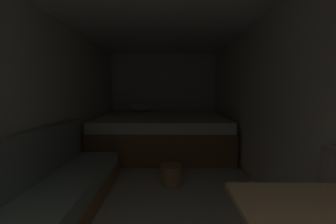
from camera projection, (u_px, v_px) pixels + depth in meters
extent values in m
plane|color=#B2A893|center=(158.00, 186.00, 2.85)|extent=(7.59, 7.59, 0.00)
cube|color=beige|center=(164.00, 97.00, 5.55)|extent=(2.66, 0.05, 2.12)
cube|color=beige|center=(53.00, 104.00, 2.75)|extent=(0.05, 5.59, 2.12)
cube|color=beige|center=(264.00, 104.00, 2.74)|extent=(0.05, 5.59, 2.12)
cube|color=white|center=(157.00, 12.00, 2.64)|extent=(2.66, 5.59, 0.05)
cube|color=brown|center=(162.00, 138.00, 4.52)|extent=(2.44, 2.08, 0.53)
cube|color=beige|center=(162.00, 120.00, 4.48)|extent=(2.40, 2.04, 0.18)
ellipsoid|color=white|center=(140.00, 108.00, 5.30)|extent=(0.53, 0.31, 0.19)
cube|color=gray|center=(42.00, 208.00, 1.85)|extent=(0.63, 2.78, 0.16)
cube|color=gray|center=(6.00, 170.00, 1.82)|extent=(0.12, 2.78, 0.48)
cube|color=tan|center=(321.00, 216.00, 0.88)|extent=(0.61, 0.57, 0.02)
cylinder|color=olive|center=(172.00, 174.00, 2.93)|extent=(0.29, 0.29, 0.25)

